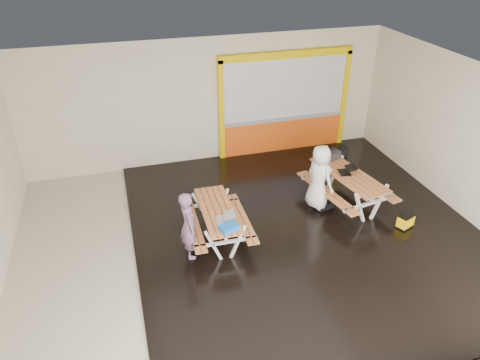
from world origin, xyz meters
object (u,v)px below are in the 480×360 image
object	(u,v)px
person_right	(319,177)
laptop_right	(347,171)
backpack	(341,155)
picnic_table_right	(348,181)
laptop_left	(225,218)
dark_case	(324,204)
picnic_table_left	(218,216)
toolbox	(331,155)
blue_pouch	(229,227)
fluke_bag	(406,221)
person_left	(189,225)

from	to	relation	value
person_right	laptop_right	world-z (taller)	person_right
person_right	backpack	size ratio (longest dim) A/B	3.26
picnic_table_right	laptop_left	distance (m)	3.39
backpack	dark_case	bearing A→B (deg)	-131.01
laptop_left	laptop_right	bearing A→B (deg)	16.78
picnic_table_left	toolbox	xyz separation A→B (m)	(3.24, 1.28, 0.37)
dark_case	blue_pouch	bearing A→B (deg)	-155.55
fluke_bag	person_right	bearing A→B (deg)	141.00
picnic_table_right	toolbox	xyz separation A→B (m)	(-0.08, 0.80, 0.31)
picnic_table_right	laptop_left	bearing A→B (deg)	-164.48
picnic_table_right	blue_pouch	bearing A→B (deg)	-159.19
backpack	dark_case	world-z (taller)	backpack
person_left	picnic_table_right	bearing A→B (deg)	-77.30
person_right	laptop_right	xyz separation A→B (m)	(0.74, 0.08, 0.02)
laptop_left	fluke_bag	size ratio (longest dim) A/B	0.95
laptop_right	blue_pouch	world-z (taller)	laptop_right
picnic_table_left	toolbox	world-z (taller)	toolbox
person_right	laptop_right	bearing A→B (deg)	-101.75
picnic_table_left	backpack	distance (m)	3.99
person_right	toolbox	distance (m)	1.06
dark_case	picnic_table_left	bearing A→B (deg)	-170.46
toolbox	person_right	bearing A→B (deg)	-130.20
backpack	laptop_right	bearing A→B (deg)	-111.07
person_left	toolbox	distance (m)	4.29
laptop_left	blue_pouch	world-z (taller)	laptop_left
blue_pouch	fluke_bag	bearing A→B (deg)	-0.69
person_right	fluke_bag	bearing A→B (deg)	-146.84
toolbox	picnic_table_right	bearing A→B (deg)	-84.35
backpack	person_left	bearing A→B (deg)	-155.63
toolbox	picnic_table_left	bearing A→B (deg)	-158.39
person_right	backpack	distance (m)	1.55
picnic_table_right	dark_case	xyz separation A→B (m)	(-0.58, -0.02, -0.53)
person_left	fluke_bag	xyz separation A→B (m)	(4.83, -0.37, -0.60)
person_left	blue_pouch	distance (m)	0.81
picnic_table_left	backpack	xyz separation A→B (m)	(3.67, 1.54, 0.20)
laptop_left	dark_case	size ratio (longest dim) A/B	0.99
laptop_right	toolbox	distance (m)	0.73
dark_case	person_right	bearing A→B (deg)	175.52
person_right	fluke_bag	xyz separation A→B (m)	(1.58, -1.28, -0.69)
fluke_bag	laptop_right	bearing A→B (deg)	121.80
picnic_table_right	blue_pouch	xyz separation A→B (m)	(-3.26, -1.24, 0.17)
picnic_table_right	laptop_left	size ratio (longest dim) A/B	5.62
laptop_left	toolbox	bearing A→B (deg)	28.20
person_right	laptop_right	size ratio (longest dim) A/B	3.56
laptop_left	dark_case	distance (m)	2.91
toolbox	person_left	bearing A→B (deg)	-156.40
laptop_left	fluke_bag	bearing A→B (deg)	-5.37
picnic_table_left	laptop_left	world-z (taller)	laptop_left
picnic_table_left	person_right	world-z (taller)	person_right
picnic_table_left	fluke_bag	distance (m)	4.23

